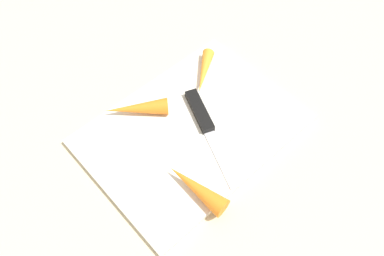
{
  "coord_description": "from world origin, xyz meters",
  "views": [
    {
      "loc": [
        -0.24,
        -0.26,
        0.56
      ],
      "look_at": [
        0.0,
        0.0,
        0.01
      ],
      "focal_mm": 35.12,
      "sensor_mm": 36.0,
      "label": 1
    }
  ],
  "objects_px": {
    "carrot_longest": "(137,108)",
    "carrot_shortest": "(204,72)",
    "knife": "(202,117)",
    "carrot_medium": "(196,188)",
    "cutting_board": "(192,130)"
  },
  "relations": [
    {
      "from": "carrot_shortest",
      "to": "carrot_longest",
      "type": "bearing_deg",
      "value": -42.05
    },
    {
      "from": "carrot_medium",
      "to": "carrot_longest",
      "type": "bearing_deg",
      "value": -15.48
    },
    {
      "from": "cutting_board",
      "to": "carrot_shortest",
      "type": "height_order",
      "value": "carrot_shortest"
    },
    {
      "from": "carrot_longest",
      "to": "carrot_shortest",
      "type": "distance_m",
      "value": 0.15
    },
    {
      "from": "cutting_board",
      "to": "carrot_longest",
      "type": "xyz_separation_m",
      "value": [
        -0.05,
        0.09,
        0.02
      ]
    },
    {
      "from": "knife",
      "to": "carrot_longest",
      "type": "bearing_deg",
      "value": -116.69
    },
    {
      "from": "cutting_board",
      "to": "carrot_shortest",
      "type": "distance_m",
      "value": 0.12
    },
    {
      "from": "cutting_board",
      "to": "carrot_medium",
      "type": "xyz_separation_m",
      "value": [
        -0.08,
        -0.09,
        0.02
      ]
    },
    {
      "from": "knife",
      "to": "carrot_medium",
      "type": "height_order",
      "value": "carrot_medium"
    },
    {
      "from": "knife",
      "to": "cutting_board",
      "type": "bearing_deg",
      "value": -63.26
    },
    {
      "from": "knife",
      "to": "carrot_longest",
      "type": "relative_size",
      "value": 1.78
    },
    {
      "from": "carrot_longest",
      "to": "knife",
      "type": "bearing_deg",
      "value": 168.91
    },
    {
      "from": "knife",
      "to": "carrot_medium",
      "type": "distance_m",
      "value": 0.14
    },
    {
      "from": "carrot_medium",
      "to": "carrot_longest",
      "type": "xyz_separation_m",
      "value": [
        0.03,
        0.18,
        -0.0
      ]
    },
    {
      "from": "carrot_longest",
      "to": "cutting_board",
      "type": "bearing_deg",
      "value": 156.74
    }
  ]
}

